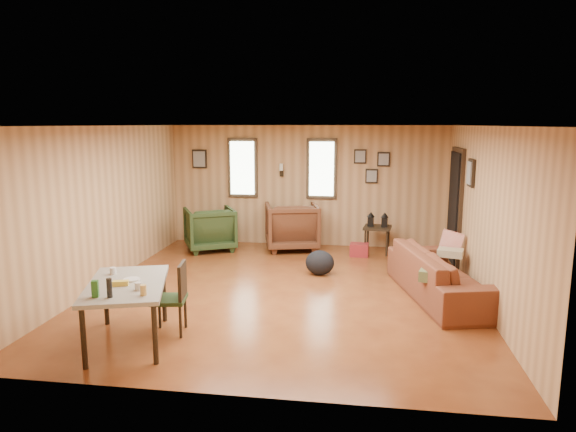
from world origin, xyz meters
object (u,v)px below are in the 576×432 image
object	(u,v)px
sofa	(443,266)
recliner_green	(210,227)
side_table	(377,225)
dining_table	(126,289)
recliner_brown	(292,224)
end_table	(224,228)

from	to	relation	value
sofa	recliner_green	size ratio (longest dim) A/B	2.52
sofa	side_table	size ratio (longest dim) A/B	2.92
recliner_green	dining_table	xyz separation A→B (m)	(0.36, -4.32, 0.18)
sofa	side_table	distance (m)	2.58
side_table	sofa	bearing A→B (deg)	-70.87
recliner_brown	dining_table	xyz separation A→B (m)	(-1.21, -4.60, 0.13)
end_table	sofa	bearing A→B (deg)	-33.25
sofa	end_table	world-z (taller)	sofa
recliner_green	sofa	bearing A→B (deg)	123.80
recliner_green	end_table	size ratio (longest dim) A/B	1.38
dining_table	sofa	bearing A→B (deg)	12.08
recliner_green	end_table	bearing A→B (deg)	-149.30
recliner_green	side_table	distance (m)	3.22
sofa	recliner_green	bearing A→B (deg)	47.64
end_table	dining_table	bearing A→B (deg)	-87.91
sofa	recliner_brown	size ratio (longest dim) A/B	2.30
end_table	side_table	size ratio (longest dim) A/B	0.84
recliner_brown	sofa	bearing A→B (deg)	120.70
recliner_brown	end_table	xyz separation A→B (m)	(-1.38, 0.03, -0.13)
sofa	recliner_green	distance (m)	4.63
sofa	end_table	bearing A→B (deg)	43.22
sofa	side_table	xyz separation A→B (m)	(-0.84, 2.43, 0.09)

